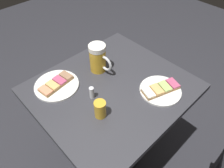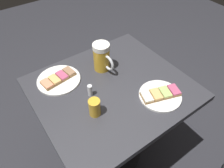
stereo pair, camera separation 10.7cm
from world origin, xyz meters
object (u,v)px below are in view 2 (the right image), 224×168
object	(u,v)px
plate_far	(59,79)
beer_mug	(102,57)
beer_glass_small	(95,107)
plate_near	(160,95)
salt_shaker	(90,90)

from	to	relation	value
plate_far	beer_mug	xyz separation A→B (m)	(-0.06, -0.25, 0.07)
beer_mug	beer_glass_small	world-z (taller)	beer_mug
beer_mug	plate_near	bearing A→B (deg)	-160.98
beer_glass_small	salt_shaker	bearing A→B (deg)	-20.78
salt_shaker	plate_near	bearing A→B (deg)	-126.95
plate_near	beer_mug	xyz separation A→B (m)	(0.35, 0.12, 0.07)
plate_near	beer_glass_small	size ratio (longest dim) A/B	2.40
salt_shaker	beer_glass_small	bearing A→B (deg)	159.22
beer_mug	plate_far	bearing A→B (deg)	77.43
plate_near	plate_far	xyz separation A→B (m)	(0.40, 0.37, -0.00)
beer_glass_small	salt_shaker	distance (m)	0.12
plate_far	beer_glass_small	world-z (taller)	beer_glass_small
plate_near	beer_mug	world-z (taller)	beer_mug
plate_near	plate_far	distance (m)	0.54
plate_far	beer_glass_small	xyz separation A→B (m)	(-0.30, -0.04, 0.03)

